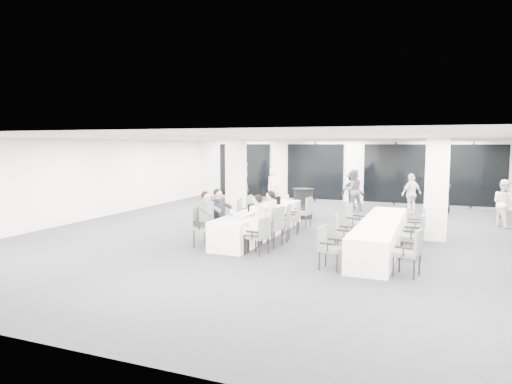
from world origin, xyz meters
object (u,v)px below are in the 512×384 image
(chair_main_left_second, at_px, (215,222))
(standing_guest_d, at_px, (412,191))
(standing_guest_a, at_px, (274,186))
(standing_guest_h, at_px, (504,200))
(banquet_table_main, at_px, (261,222))
(standing_guest_g, at_px, (243,179))
(cocktail_table, at_px, (303,203))
(ice_bucket_far, at_px, (277,200))
(chair_main_right_fourth, at_px, (294,216))
(chair_side_left_far, at_px, (353,220))
(chair_main_left_fourth, at_px, (244,212))
(chair_main_left_mid, at_px, (229,218))
(chair_main_right_near, at_px, (260,234))
(chair_side_left_near, at_px, (328,245))
(banquet_table_side, at_px, (380,236))
(chair_side_right_mid, at_px, (416,233))
(chair_main_left_near, at_px, (203,224))
(chair_main_right_far, at_px, (305,210))
(standing_guest_b, at_px, (353,187))
(chair_side_right_near, at_px, (411,250))
(standing_guest_e, at_px, (443,188))
(ice_bucket_near, at_px, (252,209))
(chair_main_left_far, at_px, (253,208))
(chair_side_left_mid, at_px, (342,231))
(chair_side_right_far, at_px, (418,224))
(standing_guest_c, at_px, (352,187))
(chair_main_right_mid, at_px, (284,220))

(chair_main_left_second, xyz_separation_m, standing_guest_d, (4.61, 7.12, 0.31))
(standing_guest_a, height_order, standing_guest_h, standing_guest_a)
(banquet_table_main, xyz_separation_m, standing_guest_g, (-3.51, 6.84, 0.66))
(cocktail_table, bearing_deg, ice_bucket_far, -96.36)
(chair_main_right_fourth, height_order, chair_side_left_far, chair_side_left_far)
(chair_main_left_fourth, xyz_separation_m, standing_guest_h, (7.48, 3.48, 0.32))
(chair_main_left_mid, relative_size, ice_bucket_far, 3.52)
(chair_main_right_near, bearing_deg, chair_main_left_fourth, 43.59)
(ice_bucket_far, bearing_deg, cocktail_table, 83.64)
(chair_side_left_near, distance_m, chair_side_left_far, 3.07)
(banquet_table_side, height_order, chair_side_left_near, chair_side_left_near)
(cocktail_table, height_order, chair_main_right_near, cocktail_table)
(chair_side_right_mid, bearing_deg, chair_main_left_near, 98.94)
(chair_main_right_far, relative_size, chair_side_left_near, 1.05)
(chair_main_left_fourth, distance_m, chair_side_left_near, 4.85)
(standing_guest_d, relative_size, ice_bucket_far, 6.78)
(cocktail_table, bearing_deg, standing_guest_g, 137.61)
(banquet_table_side, xyz_separation_m, chair_main_right_fourth, (-2.59, 1.16, 0.17))
(chair_main_right_fourth, height_order, chair_main_right_far, chair_main_right_far)
(chair_side_right_mid, bearing_deg, standing_guest_b, 20.74)
(chair_side_right_near, relative_size, standing_guest_e, 0.49)
(chair_main_left_fourth, height_order, chair_main_right_fourth, chair_main_right_fourth)
(chair_main_left_mid, distance_m, standing_guest_h, 8.77)
(ice_bucket_near, bearing_deg, banquet_table_main, 93.50)
(banquet_table_side, distance_m, chair_main_left_mid, 4.25)
(chair_side_right_near, xyz_separation_m, standing_guest_a, (-5.77, 8.04, 0.38))
(standing_guest_a, relative_size, standing_guest_g, 0.89)
(chair_main_left_mid, xyz_separation_m, standing_guest_h, (7.48, 4.57, 0.35))
(standing_guest_g, bearing_deg, standing_guest_e, 33.47)
(chair_main_left_far, distance_m, chair_main_right_fourth, 1.93)
(chair_main_left_far, height_order, ice_bucket_far, ice_bucket_far)
(chair_main_right_fourth, relative_size, chair_side_left_mid, 1.01)
(chair_main_left_near, height_order, standing_guest_d, standing_guest_d)
(chair_main_left_mid, relative_size, chair_side_left_near, 0.98)
(chair_side_left_near, height_order, standing_guest_h, standing_guest_h)
(banquet_table_main, xyz_separation_m, ice_bucket_far, (0.05, 1.28, 0.50))
(chair_side_right_near, bearing_deg, chair_main_left_second, 86.43)
(chair_side_left_mid, relative_size, standing_guest_h, 0.55)
(ice_bucket_far, bearing_deg, chair_side_right_near, -43.44)
(chair_side_left_near, height_order, chair_side_right_far, chair_side_right_far)
(ice_bucket_near, bearing_deg, standing_guest_h, 36.88)
(chair_side_right_near, distance_m, standing_guest_h, 7.28)
(standing_guest_c, bearing_deg, standing_guest_g, 9.49)
(chair_main_right_mid, height_order, chair_side_left_near, chair_main_right_mid)
(chair_main_left_near, bearing_deg, chair_main_left_mid, -168.95)
(chair_main_right_fourth, height_order, chair_side_right_far, chair_main_right_fourth)
(chair_main_right_mid, distance_m, standing_guest_g, 8.48)
(standing_guest_c, bearing_deg, chair_main_left_near, 87.85)
(banquet_table_side, xyz_separation_m, chair_main_left_near, (-4.26, -1.25, 0.22))
(chair_main_right_fourth, distance_m, ice_bucket_far, 1.15)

